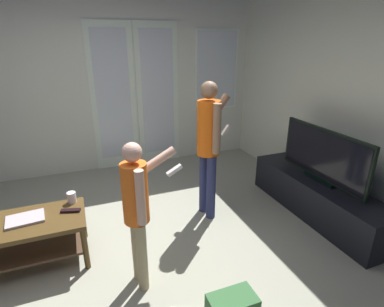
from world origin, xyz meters
name	(u,v)px	position (x,y,z in m)	size (l,w,h in m)	color
ground_plane	(121,270)	(0.00, 0.00, -0.01)	(5.26, 4.90, 0.02)	gray
wall_back_with_doors	(96,87)	(0.12, 2.41, 1.26)	(5.26, 0.09, 2.56)	silver
wall_right_plain	(366,105)	(2.60, 0.00, 1.27)	(0.06, 4.90, 2.53)	silver
coffee_table	(27,233)	(-0.72, 0.37, 0.32)	(0.98, 0.55, 0.44)	#4C3618
tv_stand	(317,198)	(2.24, 0.10, 0.21)	(0.46, 1.79, 0.42)	black
flat_screen_tv	(323,156)	(2.24, 0.10, 0.73)	(0.08, 1.19, 0.59)	black
person_adult	(209,139)	(1.09, 0.56, 0.91)	(0.49, 0.45, 1.52)	navy
person_child	(138,204)	(0.15, -0.21, 0.74)	(0.53, 0.37, 1.23)	tan
laptop_closed	(25,219)	(-0.72, 0.39, 0.45)	(0.30, 0.22, 0.02)	#B7ACB0
cup_by_laptop	(72,197)	(-0.34, 0.56, 0.50)	(0.08, 0.08, 0.10)	white
dvd_remote_slim	(71,211)	(-0.35, 0.39, 0.45)	(0.17, 0.05, 0.02)	black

